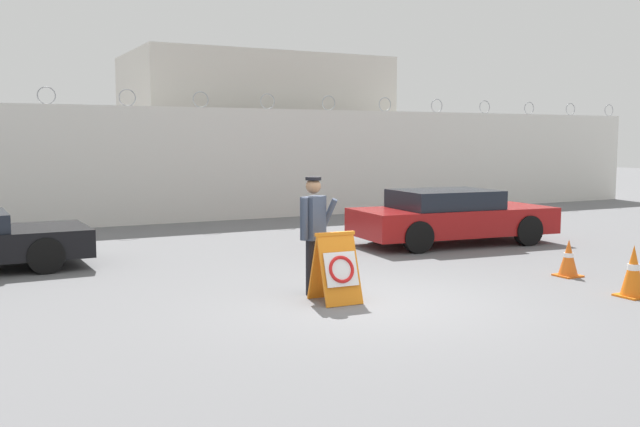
{
  "coord_description": "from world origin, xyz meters",
  "views": [
    {
      "loc": [
        -5.34,
        -8.68,
        2.36
      ],
      "look_at": [
        0.05,
        1.79,
        1.14
      ],
      "focal_mm": 40.0,
      "sensor_mm": 36.0,
      "label": 1
    }
  ],
  "objects": [
    {
      "name": "ground_plane",
      "position": [
        0.0,
        0.0,
        0.0
      ],
      "size": [
        90.0,
        90.0,
        0.0
      ],
      "primitive_type": "plane",
      "color": "slate"
    },
    {
      "name": "perimeter_wall",
      "position": [
        -0.0,
        11.15,
        1.64
      ],
      "size": [
        36.0,
        0.3,
        3.73
      ],
      "color": "silver",
      "rests_on": "ground_plane"
    },
    {
      "name": "building_block",
      "position": [
        4.52,
        15.64,
        2.65
      ],
      "size": [
        8.88,
        5.13,
        5.3
      ],
      "color": "beige",
      "rests_on": "ground_plane"
    },
    {
      "name": "barricade_sign",
      "position": [
        -0.46,
        0.28,
        0.51
      ],
      "size": [
        0.63,
        0.7,
        1.03
      ],
      "rotation": [
        0.0,
        0.0,
        -0.03
      ],
      "color": "orange",
      "rests_on": "ground_plane"
    },
    {
      "name": "security_guard",
      "position": [
        -0.5,
        0.92,
        1.01
      ],
      "size": [
        0.68,
        0.46,
        1.8
      ],
      "rotation": [
        0.0,
        0.0,
        0.62
      ],
      "color": "black",
      "rests_on": "ground_plane"
    },
    {
      "name": "traffic_cone_near",
      "position": [
        3.67,
        -1.47,
        0.39
      ],
      "size": [
        0.41,
        0.41,
        0.79
      ],
      "color": "orange",
      "rests_on": "ground_plane"
    },
    {
      "name": "traffic_cone_mid",
      "position": [
        4.04,
        0.16,
        0.32
      ],
      "size": [
        0.39,
        0.39,
        0.65
      ],
      "color": "orange",
      "rests_on": "ground_plane"
    },
    {
      "name": "parked_car_far_side",
      "position": [
        4.62,
        4.19,
        0.63
      ],
      "size": [
        4.68,
        2.25,
        1.23
      ],
      "rotation": [
        0.0,
        0.0,
        -0.09
      ],
      "color": "black",
      "rests_on": "ground_plane"
    }
  ]
}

